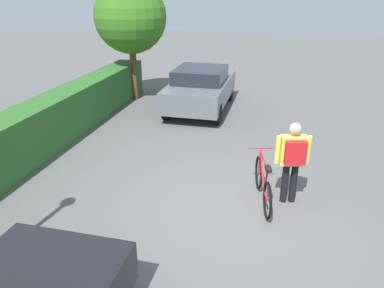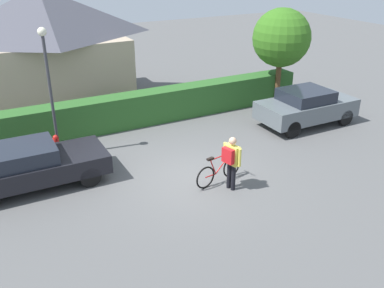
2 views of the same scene
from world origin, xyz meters
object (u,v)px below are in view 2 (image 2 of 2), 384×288
Objects in this scene: bicycle at (219,171)px; street_lamp at (48,77)px; parked_car_near at (29,165)px; parked_car_far at (306,106)px; tree_kerbside at (281,38)px; fire_hydrant at (57,146)px; person_rider at (231,159)px.

bicycle is 0.41× the size of street_lamp.
parked_car_near is 1.08× the size of parked_car_far.
street_lamp reaches higher than parked_car_far.
parked_car_far is 0.94× the size of tree_kerbside.
parked_car_far is 3.55m from tree_kerbside.
bicycle is at bearing -46.96° from street_lamp.
tree_kerbside is (11.30, 2.70, 2.25)m from parked_car_near.
street_lamp is at bearing 40.36° from fire_hydrant.
bicycle is at bearing -25.73° from parked_car_near.
parked_car_near reaches higher than bicycle.
parked_car_near is 5.32× the size of fire_hydrant.
tree_kerbside reaches higher than parked_car_near.
tree_kerbside reaches higher than fire_hydrant.
tree_kerbside is at bearing 13.44° from parked_car_near.
parked_car_far reaches higher than bicycle.
bicycle is at bearing 99.74° from person_rider.
tree_kerbside is (6.26, 5.13, 2.57)m from bicycle.
tree_kerbside is at bearing 75.59° from parked_car_far.
parked_car_near is 2.60× the size of person_rider.
fire_hydrant is at bearing 133.81° from bicycle.
parked_car_far reaches higher than parked_car_near.
street_lamp is (-9.44, 1.72, 2.03)m from parked_car_far.
tree_kerbside is at bearing 5.77° from fire_hydrant.
bicycle is at bearing -140.65° from tree_kerbside.
parked_car_near is at bearing -123.58° from fire_hydrant.
fire_hydrant is (-4.02, 4.61, -0.59)m from person_rider.
person_rider is at bearing -48.88° from fire_hydrant.
fire_hydrant is (-9.50, 1.67, -0.35)m from parked_car_far.
street_lamp is (-3.96, 4.66, 1.79)m from person_rider.
fire_hydrant is at bearing 56.42° from parked_car_near.
parked_car_near is 1.01× the size of tree_kerbside.
street_lamp is (-3.88, 4.15, 2.41)m from bicycle.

